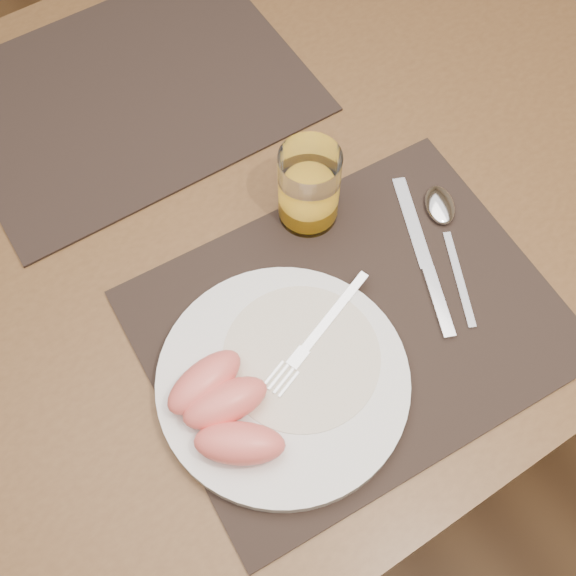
{
  "coord_description": "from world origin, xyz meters",
  "views": [
    {
      "loc": [
        -0.22,
        -0.46,
        1.49
      ],
      "look_at": [
        -0.02,
        -0.15,
        0.77
      ],
      "focal_mm": 45.0,
      "sensor_mm": 36.0,
      "label": 1
    }
  ],
  "objects_px": {
    "spoon": "(443,216)",
    "fork": "(311,341)",
    "table": "(237,234)",
    "placemat_far": "(130,93)",
    "juice_glass": "(309,190)",
    "placemat_near": "(351,324)",
    "plate": "(283,381)",
    "knife": "(427,268)"
  },
  "relations": [
    {
      "from": "knife",
      "to": "placemat_far",
      "type": "bearing_deg",
      "value": 110.93
    },
    {
      "from": "plate",
      "to": "spoon",
      "type": "bearing_deg",
      "value": 14.72
    },
    {
      "from": "plate",
      "to": "placemat_near",
      "type": "bearing_deg",
      "value": 9.75
    },
    {
      "from": "spoon",
      "to": "knife",
      "type": "bearing_deg",
      "value": -142.32
    },
    {
      "from": "knife",
      "to": "spoon",
      "type": "distance_m",
      "value": 0.07
    },
    {
      "from": "table",
      "to": "placemat_near",
      "type": "relative_size",
      "value": 3.11
    },
    {
      "from": "fork",
      "to": "knife",
      "type": "height_order",
      "value": "fork"
    },
    {
      "from": "table",
      "to": "juice_glass",
      "type": "height_order",
      "value": "juice_glass"
    },
    {
      "from": "juice_glass",
      "to": "placemat_near",
      "type": "bearing_deg",
      "value": -105.42
    },
    {
      "from": "juice_glass",
      "to": "table",
      "type": "bearing_deg",
      "value": 132.53
    },
    {
      "from": "knife",
      "to": "juice_glass",
      "type": "distance_m",
      "value": 0.16
    },
    {
      "from": "fork",
      "to": "spoon",
      "type": "xyz_separation_m",
      "value": [
        0.23,
        0.05,
        -0.01
      ]
    },
    {
      "from": "table",
      "to": "fork",
      "type": "height_order",
      "value": "fork"
    },
    {
      "from": "fork",
      "to": "juice_glass",
      "type": "relative_size",
      "value": 1.56
    },
    {
      "from": "placemat_near",
      "to": "knife",
      "type": "distance_m",
      "value": 0.11
    },
    {
      "from": "placemat_near",
      "to": "placemat_far",
      "type": "xyz_separation_m",
      "value": [
        -0.05,
        0.44,
        0.0
      ]
    },
    {
      "from": "placemat_near",
      "to": "knife",
      "type": "xyz_separation_m",
      "value": [
        0.11,
        0.01,
        0.0
      ]
    },
    {
      "from": "table",
      "to": "placemat_far",
      "type": "bearing_deg",
      "value": 97.1
    },
    {
      "from": "placemat_far",
      "to": "spoon",
      "type": "relative_size",
      "value": 2.47
    },
    {
      "from": "plate",
      "to": "spoon",
      "type": "height_order",
      "value": "plate"
    },
    {
      "from": "placemat_near",
      "to": "knife",
      "type": "bearing_deg",
      "value": 4.75
    },
    {
      "from": "knife",
      "to": "plate",
      "type": "bearing_deg",
      "value": -172.87
    },
    {
      "from": "placemat_far",
      "to": "fork",
      "type": "xyz_separation_m",
      "value": [
        -0.0,
        -0.44,
        0.02
      ]
    },
    {
      "from": "plate",
      "to": "juice_glass",
      "type": "bearing_deg",
      "value": 49.25
    },
    {
      "from": "placemat_near",
      "to": "knife",
      "type": "height_order",
      "value": "knife"
    },
    {
      "from": "table",
      "to": "juice_glass",
      "type": "distance_m",
      "value": 0.17
    },
    {
      "from": "plate",
      "to": "fork",
      "type": "distance_m",
      "value": 0.05
    },
    {
      "from": "knife",
      "to": "fork",
      "type": "bearing_deg",
      "value": -177.13
    },
    {
      "from": "placemat_far",
      "to": "juice_glass",
      "type": "height_order",
      "value": "juice_glass"
    },
    {
      "from": "table",
      "to": "knife",
      "type": "xyz_separation_m",
      "value": [
        0.14,
        -0.21,
        0.09
      ]
    },
    {
      "from": "spoon",
      "to": "fork",
      "type": "bearing_deg",
      "value": -166.69
    },
    {
      "from": "placemat_far",
      "to": "spoon",
      "type": "xyz_separation_m",
      "value": [
        0.22,
        -0.39,
        0.01
      ]
    },
    {
      "from": "fork",
      "to": "spoon",
      "type": "relative_size",
      "value": 0.93
    },
    {
      "from": "placemat_far",
      "to": "fork",
      "type": "relative_size",
      "value": 2.65
    },
    {
      "from": "table",
      "to": "spoon",
      "type": "height_order",
      "value": "spoon"
    },
    {
      "from": "plate",
      "to": "table",
      "type": "bearing_deg",
      "value": 71.41
    },
    {
      "from": "knife",
      "to": "juice_glass",
      "type": "height_order",
      "value": "juice_glass"
    },
    {
      "from": "knife",
      "to": "juice_glass",
      "type": "xyz_separation_m",
      "value": [
        -0.07,
        0.14,
        0.05
      ]
    },
    {
      "from": "knife",
      "to": "placemat_near",
      "type": "bearing_deg",
      "value": -175.25
    },
    {
      "from": "knife",
      "to": "table",
      "type": "bearing_deg",
      "value": 123.1
    },
    {
      "from": "plate",
      "to": "juice_glass",
      "type": "xyz_separation_m",
      "value": [
        0.14,
        0.17,
        0.04
      ]
    },
    {
      "from": "juice_glass",
      "to": "plate",
      "type": "bearing_deg",
      "value": -130.75
    }
  ]
}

